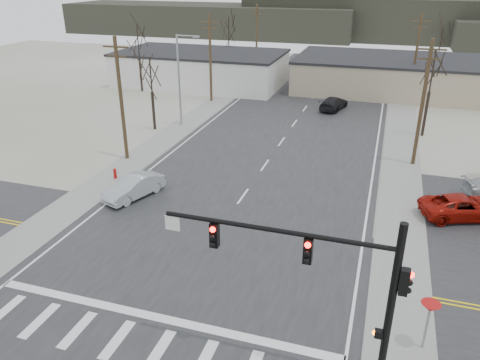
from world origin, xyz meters
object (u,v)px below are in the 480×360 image
object	(u,v)px
car_far_b	(299,71)
car_parked_red	(463,207)
car_far_a	(334,103)
sedan_crossing	(134,187)
traffic_signal_mast	(337,278)
fire_hydrant	(115,173)

from	to	relation	value
car_far_b	car_parked_red	world-z (taller)	car_parked_red
car_far_b	car_far_a	bearing A→B (deg)	-48.61
sedan_crossing	car_far_b	bearing A→B (deg)	106.13
car_far_b	car_parked_red	bearing A→B (deg)	-46.81
traffic_signal_mast	car_far_a	xyz separation A→B (m)	(-4.75, 38.77, -3.91)
fire_hydrant	sedan_crossing	xyz separation A→B (m)	(3.00, -2.38, 0.35)
fire_hydrant	car_far_b	bearing A→B (deg)	82.04
sedan_crossing	car_far_a	xyz separation A→B (m)	(10.35, 26.94, -0.04)
sedan_crossing	car_far_a	distance (m)	28.86
sedan_crossing	car_far_b	world-z (taller)	sedan_crossing
traffic_signal_mast	car_far_a	bearing A→B (deg)	96.98
car_far_b	car_parked_red	size ratio (longest dim) A/B	0.69
traffic_signal_mast	car_parked_red	bearing A→B (deg)	67.65
traffic_signal_mast	car_parked_red	distance (m)	17.26
car_far_a	car_parked_red	distance (m)	25.75
car_far_b	fire_hydrant	bearing A→B (deg)	-79.05
fire_hydrant	car_parked_red	size ratio (longest dim) A/B	0.16
car_far_a	car_far_b	bearing A→B (deg)	-53.79
car_far_a	fire_hydrant	bearing A→B (deg)	75.21
traffic_signal_mast	fire_hydrant	distance (m)	23.39
car_far_b	sedan_crossing	bearing A→B (deg)	-74.84
sedan_crossing	car_parked_red	distance (m)	21.81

